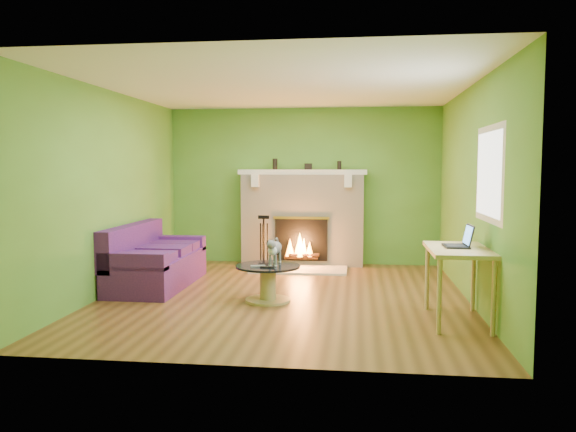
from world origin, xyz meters
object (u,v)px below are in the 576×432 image
object	(u,v)px
coffee_table	(268,280)
desk	(458,257)
cat	(275,251)
sofa	(154,262)

from	to	relation	value
coffee_table	desk	distance (m)	2.26
coffee_table	desk	size ratio (longest dim) A/B	0.74
cat	sofa	bearing A→B (deg)	162.97
desk	cat	xyz separation A→B (m)	(-2.03, 0.70, -0.08)
sofa	coffee_table	bearing A→B (deg)	-22.43
coffee_table	cat	bearing A→B (deg)	32.01
coffee_table	cat	xyz separation A→B (m)	(0.08, 0.05, 0.35)
coffee_table	desk	bearing A→B (deg)	-17.12
sofa	cat	world-z (taller)	sofa
desk	coffee_table	bearing A→B (deg)	162.88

